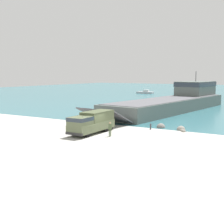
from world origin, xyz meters
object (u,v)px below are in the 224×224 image
object	(u,v)px
military_truck	(92,122)
moored_boat_b	(145,92)
soldier_on_ramp	(110,128)
mooring_bollard	(151,126)
landing_craft	(177,100)

from	to	relation	value
military_truck	moored_boat_b	xyz separation A→B (m)	(-27.32, 76.67, -0.95)
soldier_on_ramp	moored_boat_b	distance (m)	82.95
soldier_on_ramp	mooring_bollard	world-z (taller)	soldier_on_ramp
landing_craft	moored_boat_b	size ratio (longest dim) A/B	6.52
landing_craft	military_truck	world-z (taller)	landing_craft
mooring_bollard	moored_boat_b	bearing A→B (deg)	114.99
soldier_on_ramp	moored_boat_b	xyz separation A→B (m)	(-30.36, 77.19, -0.52)
landing_craft	moored_boat_b	distance (m)	53.43
military_truck	soldier_on_ramp	distance (m)	3.12
military_truck	mooring_bollard	size ratio (longest dim) A/B	8.99
landing_craft	military_truck	size ratio (longest dim) A/B	5.62
military_truck	soldier_on_ramp	size ratio (longest dim) A/B	4.31
military_truck	mooring_bollard	xyz separation A→B (m)	(5.49, 6.30, -1.01)
military_truck	moored_boat_b	size ratio (longest dim) A/B	1.16
moored_boat_b	mooring_bollard	xyz separation A→B (m)	(32.80, -70.36, -0.05)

